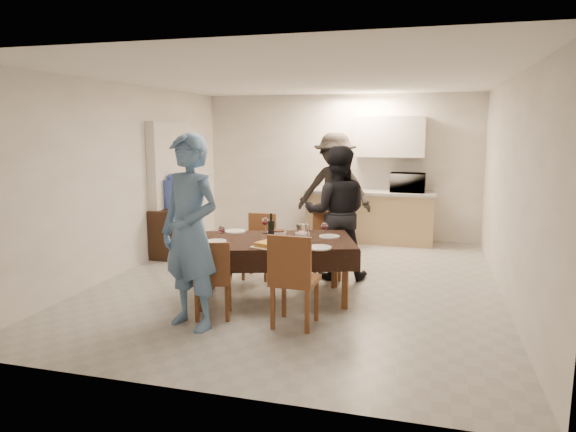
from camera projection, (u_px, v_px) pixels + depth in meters
name	position (u px, v px, depth m)	size (l,w,h in m)	color
floor	(300.00, 281.00, 6.77)	(5.00, 6.00, 0.02)	#9FA09B
ceiling	(301.00, 79.00, 6.33)	(5.00, 6.00, 0.02)	white
wall_back	(340.00, 167.00, 9.40)	(5.00, 0.02, 2.60)	silver
wall_front	(201.00, 226.00, 3.70)	(5.00, 0.02, 2.60)	silver
wall_left	(128.00, 178.00, 7.20)	(0.02, 6.00, 2.60)	silver
wall_right	(511.00, 189.00, 5.90)	(0.02, 6.00, 2.60)	silver
stub_partition	(174.00, 187.00, 8.36)	(0.15, 1.40, 2.10)	beige
kitchen_base_cabinet	(369.00, 218.00, 9.09)	(2.20, 0.60, 0.86)	tan
kitchen_worktop	(370.00, 192.00, 9.01)	(2.24, 0.64, 0.05)	#ABABA7
upper_cabinet	(390.00, 137.00, 8.91)	(1.20, 0.34, 0.70)	silver
dining_table	(274.00, 242.00, 5.99)	(2.07, 1.58, 0.71)	black
chair_near_left	(210.00, 272.00, 5.34)	(0.49, 0.50, 0.46)	brown
chair_near_right	(293.00, 271.00, 5.09)	(0.46, 0.46, 0.53)	brown
chair_far_left	(256.00, 241.00, 6.77)	(0.39, 0.39, 0.46)	brown
chair_far_right	(323.00, 242.00, 6.52)	(0.45, 0.45, 0.50)	brown
console	(173.00, 232.00, 8.10)	(0.41, 0.82, 0.76)	black
water_jug	(172.00, 194.00, 8.00)	(0.30, 0.30, 0.45)	#4261C6
wine_bottle	(271.00, 226.00, 6.02)	(0.07, 0.07, 0.30)	black
water_pitcher	(302.00, 233.00, 5.83)	(0.14, 0.14, 0.21)	white
savoury_tart	(273.00, 245.00, 5.59)	(0.40, 0.30, 0.05)	#BD8F37
salad_bowl	(303.00, 235.00, 6.07)	(0.17, 0.17, 0.07)	white
mushroom_dish	(277.00, 233.00, 6.26)	(0.21, 0.21, 0.04)	white
wine_glass_a	(222.00, 234.00, 5.87)	(0.08, 0.08, 0.18)	white
wine_glass_b	(325.00, 230.00, 6.06)	(0.08, 0.08, 0.19)	white
wine_glass_c	(265.00, 225.00, 6.30)	(0.09, 0.09, 0.21)	white
plate_near_left	(216.00, 241.00, 5.85)	(0.24, 0.24, 0.01)	white
plate_near_right	(319.00, 248.00, 5.54)	(0.27, 0.27, 0.02)	white
plate_far_left	(235.00, 231.00, 6.42)	(0.26, 0.26, 0.02)	white
plate_far_right	(329.00, 236.00, 6.11)	(0.25, 0.25, 0.01)	white
microwave	(408.00, 183.00, 8.82)	(0.59, 0.40, 0.32)	silver
person_near	(190.00, 232.00, 5.08)	(0.71, 0.47, 1.95)	#547BAA
person_far	(336.00, 213.00, 6.81)	(0.86, 0.67, 1.77)	black
person_kitchen	(334.00, 190.00, 8.72)	(1.24, 0.71, 1.92)	black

